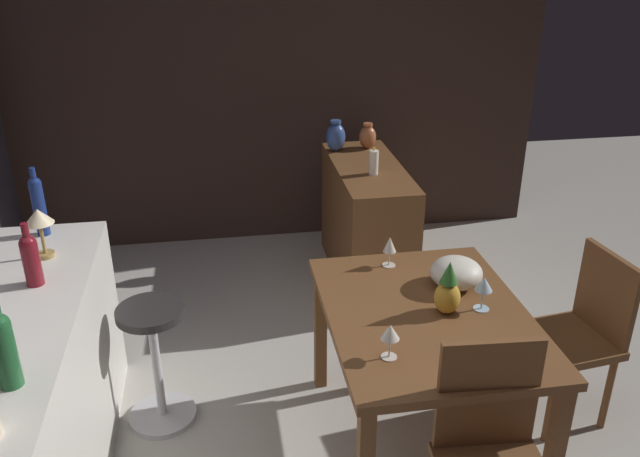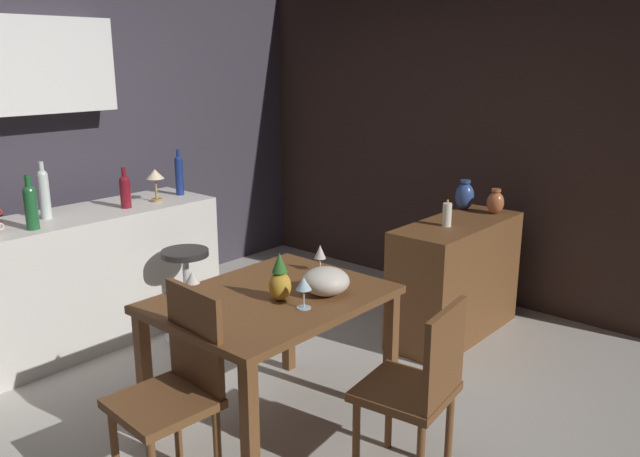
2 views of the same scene
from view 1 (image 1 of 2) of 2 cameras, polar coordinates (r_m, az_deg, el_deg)
The scene contains 20 objects.
ground_plane at distance 3.29m, azimuth 3.79°, elevation -19.03°, with size 9.00×9.00×0.00m, color #B7B2A8.
wall_side_right at distance 4.96m, azimuth -6.00°, elevation 13.35°, with size 0.10×4.40×2.60m, color #33231E.
dining_table at distance 2.99m, azimuth 9.09°, elevation -8.63°, with size 1.14×0.87×0.74m.
kitchen_counter at distance 2.96m, azimuth -25.31°, elevation -16.22°, with size 2.10×0.60×0.90m, color silver.
sideboard_cabinet at distance 4.54m, azimuth 4.04°, elevation 0.50°, with size 1.10×0.44×0.82m, color brown.
chair_near_window at distance 2.62m, azimuth 14.59°, elevation -18.47°, with size 0.43×0.43×0.94m.
chair_by_doorway at distance 3.48m, azimuth 21.47°, elevation -8.18°, with size 0.45×0.45×0.88m.
bar_stool at distance 3.37m, azimuth -13.92°, elevation -11.07°, with size 0.34×0.34×0.64m.
wine_glass_left at distance 2.57m, azimuth 6.06°, elevation -8.94°, with size 0.07×0.07×0.15m.
wine_glass_right at distance 2.94m, azimuth 13.93°, elevation -4.77°, with size 0.08×0.08×0.16m.
wine_glass_center at distance 3.24m, azimuth 6.02°, elevation -1.47°, with size 0.07×0.07×0.16m.
pineapple_centerpiece at distance 2.90m, azimuth 10.95°, elevation -5.33°, with size 0.11×0.11×0.25m.
fruit_bowl at distance 3.12m, azimuth 11.66°, elevation -3.75°, with size 0.24×0.24×0.14m, color beige.
wine_bottle_cobalt at distance 3.43m, azimuth -23.08°, elevation 1.99°, with size 0.06×0.06×0.34m.
wine_bottle_green at distance 2.37m, azimuth -25.62°, elevation -9.12°, with size 0.08×0.08×0.33m.
wine_bottle_ruby at distance 2.97m, azimuth -23.66°, elevation -2.30°, with size 0.07×0.07×0.28m.
counter_lamp at distance 3.18m, azimuth -23.04°, elevation 0.60°, with size 0.13×0.13×0.23m.
pillar_candle_tall at distance 4.22m, azimuth 4.64°, elevation 5.70°, with size 0.06×0.06×0.18m.
vase_copper at distance 4.73m, azimuth 4.12°, elevation 7.90°, with size 0.12×0.12×0.18m.
vase_ceramic_blue at distance 4.65m, azimuth 1.35°, elevation 7.92°, with size 0.14×0.14×0.22m.
Camera 1 is at (-2.30, 0.59, 2.28)m, focal length 37.15 mm.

